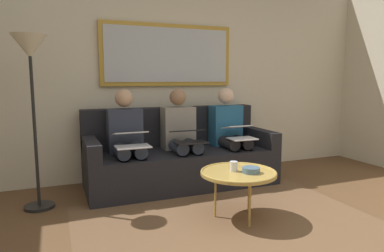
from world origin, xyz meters
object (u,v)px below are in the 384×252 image
at_px(coffee_table, 238,173).
at_px(laptop_black, 189,136).
at_px(person_left, 229,131).
at_px(person_middle, 181,134).
at_px(couch, 179,158).
at_px(bowl, 251,170).
at_px(framed_mirror, 168,55).
at_px(standing_lamp, 31,66).
at_px(cup, 234,166).
at_px(person_right, 127,138).
at_px(laptop_white, 239,132).
at_px(laptop_silver, 131,139).

height_order(coffee_table, laptop_black, laptop_black).
distance_m(person_left, person_middle, 0.64).
xyz_separation_m(couch, person_middle, (0.00, 0.07, 0.30)).
xyz_separation_m(couch, bowl, (-0.21, 1.29, 0.15)).
relative_size(framed_mirror, coffee_table, 2.52).
xyz_separation_m(coffee_table, standing_lamp, (1.67, -0.95, 0.95)).
bearing_deg(standing_lamp, person_left, -174.81).
xyz_separation_m(framed_mirror, cup, (-0.09, 1.58, -1.07)).
relative_size(cup, person_middle, 0.08).
height_order(couch, cup, couch).
xyz_separation_m(framed_mirror, person_middle, (0.00, 0.46, -0.94)).
height_order(couch, person_left, person_left).
xyz_separation_m(framed_mirror, coffee_table, (-0.12, 1.61, -1.13)).
bearing_deg(person_right, framed_mirror, -144.48).
relative_size(person_middle, laptop_black, 3.21).
bearing_deg(person_middle, laptop_black, 90.00).
xyz_separation_m(person_middle, standing_lamp, (1.55, 0.20, 0.76)).
relative_size(couch, laptop_black, 6.20).
bearing_deg(laptop_white, bowl, 66.23).
xyz_separation_m(framed_mirror, bowl, (-0.21, 1.68, -1.09)).
relative_size(bowl, laptop_silver, 0.43).
bearing_deg(coffee_table, standing_lamp, -29.59).
xyz_separation_m(laptop_white, person_middle, (0.64, -0.24, -0.02)).
relative_size(couch, cup, 24.44).
xyz_separation_m(laptop_silver, standing_lamp, (0.91, -0.04, 0.74)).
bearing_deg(person_left, framed_mirror, -35.52).
height_order(couch, laptop_black, couch).
xyz_separation_m(person_left, person_right, (1.28, 0.00, 0.00)).
height_order(coffee_table, standing_lamp, standing_lamp).
distance_m(laptop_black, laptop_silver, 0.64).
height_order(framed_mirror, coffee_table, framed_mirror).
relative_size(laptop_black, person_right, 0.31).
relative_size(cup, laptop_white, 0.24).
distance_m(framed_mirror, person_right, 1.23).
relative_size(framed_mirror, bowl, 10.85).
bearing_deg(cup, person_right, -56.81).
bearing_deg(person_right, laptop_black, 158.63).
xyz_separation_m(couch, person_right, (0.64, 0.07, 0.30)).
bearing_deg(person_middle, person_left, 180.00).
xyz_separation_m(couch, standing_lamp, (1.55, 0.27, 1.06)).
height_order(couch, laptop_silver, couch).
bearing_deg(framed_mirror, laptop_white, 132.51).
height_order(laptop_black, standing_lamp, standing_lamp).
xyz_separation_m(laptop_black, person_right, (0.64, -0.25, -0.02)).
distance_m(laptop_silver, standing_lamp, 1.17).
relative_size(framed_mirror, laptop_black, 4.80).
height_order(framed_mirror, laptop_white, framed_mirror).
bearing_deg(coffee_table, person_right, -56.40).
height_order(laptop_white, laptop_black, laptop_white).
distance_m(couch, person_middle, 0.31).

